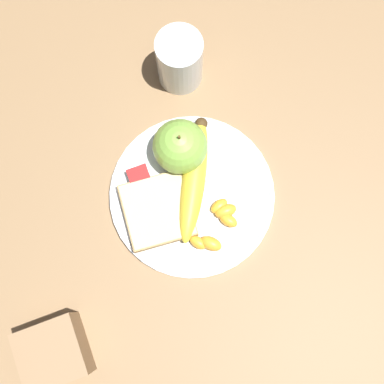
# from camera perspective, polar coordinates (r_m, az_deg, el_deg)

# --- Properties ---
(ground_plane) EXTENTS (3.00, 3.00, 0.00)m
(ground_plane) POSITION_cam_1_polar(r_m,az_deg,el_deg) (0.84, 0.00, -0.45)
(ground_plane) COLOR olive
(plate) EXTENTS (0.26, 0.26, 0.01)m
(plate) POSITION_cam_1_polar(r_m,az_deg,el_deg) (0.83, 0.00, -0.34)
(plate) COLOR silver
(plate) RESTS_ON ground_plane
(juice_glass) EXTENTS (0.07, 0.07, 0.10)m
(juice_glass) POSITION_cam_1_polar(r_m,az_deg,el_deg) (0.86, -1.32, 13.75)
(juice_glass) COLOR silver
(juice_glass) RESTS_ON ground_plane
(apple) EXTENTS (0.08, 0.08, 0.09)m
(apple) POSITION_cam_1_polar(r_m,az_deg,el_deg) (0.81, -1.29, 4.87)
(apple) COLOR #84BC47
(apple) RESTS_ON plate
(banana) EXTENTS (0.19, 0.12, 0.04)m
(banana) POSITION_cam_1_polar(r_m,az_deg,el_deg) (0.82, 0.19, 1.44)
(banana) COLOR yellow
(banana) RESTS_ON plate
(bread_slice) EXTENTS (0.11, 0.11, 0.02)m
(bread_slice) POSITION_cam_1_polar(r_m,az_deg,el_deg) (0.82, -3.68, -2.01)
(bread_slice) COLOR #AB8751
(bread_slice) RESTS_ON plate
(fork) EXTENTS (0.08, 0.16, 0.00)m
(fork) POSITION_cam_1_polar(r_m,az_deg,el_deg) (0.83, 0.57, 0.74)
(fork) COLOR #B2B2B7
(fork) RESTS_ON plate
(jam_packet) EXTENTS (0.04, 0.03, 0.02)m
(jam_packet) POSITION_cam_1_polar(r_m,az_deg,el_deg) (0.83, -5.53, 1.30)
(jam_packet) COLOR white
(jam_packet) RESTS_ON plate
(orange_segment_0) EXTENTS (0.03, 0.03, 0.02)m
(orange_segment_0) POSITION_cam_1_polar(r_m,az_deg,el_deg) (0.82, 2.92, -1.49)
(orange_segment_0) COLOR #F9A32D
(orange_segment_0) RESTS_ON plate
(orange_segment_1) EXTENTS (0.02, 0.03, 0.02)m
(orange_segment_1) POSITION_cam_1_polar(r_m,az_deg,el_deg) (0.82, 3.61, -2.04)
(orange_segment_1) COLOR #F9A32D
(orange_segment_1) RESTS_ON plate
(orange_segment_2) EXTENTS (0.03, 0.03, 0.02)m
(orange_segment_2) POSITION_cam_1_polar(r_m,az_deg,el_deg) (0.82, 3.91, -3.04)
(orange_segment_2) COLOR #F9A32D
(orange_segment_2) RESTS_ON plate
(orange_segment_3) EXTENTS (0.04, 0.04, 0.02)m
(orange_segment_3) POSITION_cam_1_polar(r_m,az_deg,el_deg) (0.81, 1.94, -5.55)
(orange_segment_3) COLOR #F9A32D
(orange_segment_3) RESTS_ON plate
(orange_segment_4) EXTENTS (0.03, 0.03, 0.02)m
(orange_segment_4) POSITION_cam_1_polar(r_m,az_deg,el_deg) (0.81, 0.65, -5.41)
(orange_segment_4) COLOR #F9A32D
(orange_segment_4) RESTS_ON plate
(condiment_caddy) EXTENTS (0.09, 0.09, 0.07)m
(condiment_caddy) POSITION_cam_1_polar(r_m,az_deg,el_deg) (0.82, -14.51, -16.27)
(condiment_caddy) COLOR #93704C
(condiment_caddy) RESTS_ON ground_plane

